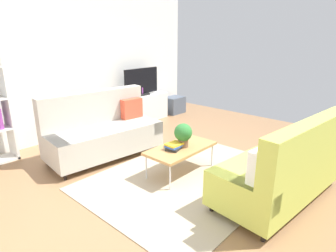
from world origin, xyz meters
The scene contains 18 objects.
ground_plane centered at (0.00, 0.00, 0.00)m, with size 7.68×7.68×0.00m, color #936B47.
wall_far centered at (0.00, 2.80, 1.45)m, with size 6.40×0.12×2.90m, color white.
area_rug centered at (-0.02, -0.23, 0.01)m, with size 2.90×2.20×0.01m, color tan.
couch_beige centered at (-0.35, 1.38, 0.44)m, with size 1.98×1.04×1.10m.
couch_green centered at (0.31, -1.45, 0.44)m, with size 1.98×1.04×1.10m.
coffee_table centered at (0.03, -0.03, 0.39)m, with size 1.10×0.56×0.42m.
tv_console centered at (1.54, 2.46, 0.32)m, with size 1.40×0.44×0.64m, color silver.
tv centered at (1.54, 2.44, 0.95)m, with size 1.00×0.20×0.64m.
storage_trunk centered at (2.64, 2.36, 0.22)m, with size 0.52×0.40×0.44m, color #4C5666.
potted_plant centered at (0.07, -0.04, 0.62)m, with size 0.27×0.27×0.36m.
table_book_0 centered at (-0.10, -0.01, 0.44)m, with size 0.24×0.18×0.04m, color #262626.
table_book_1 centered at (-0.10, -0.01, 0.47)m, with size 0.24×0.18×0.03m, color #3359B2.
table_book_2 centered at (-0.10, -0.01, 0.50)m, with size 0.24×0.18×0.03m, color gold.
vase_0 centered at (0.96, 2.51, 0.70)m, with size 0.13×0.13×0.12m, color #B24C4C.
vase_1 centered at (1.15, 2.51, 0.71)m, with size 0.13×0.13×0.14m, color #33B29E.
bottle_0 centered at (1.34, 2.42, 0.75)m, with size 0.05×0.05×0.22m, color orange.
bottle_1 centered at (1.44, 2.42, 0.73)m, with size 0.05×0.05×0.17m, color #3F8C4C.
bottle_2 centered at (1.54, 2.42, 0.73)m, with size 0.04×0.04×0.19m, color purple.
Camera 1 is at (-3.00, -2.52, 2.00)m, focal length 30.27 mm.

